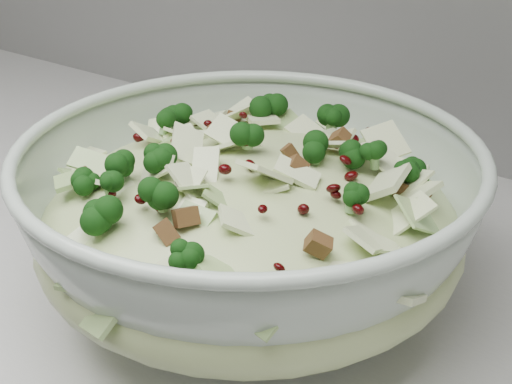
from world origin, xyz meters
TOP-DOWN VIEW (x-y plane):
  - mixing_bowl at (-0.15, 1.60)m, footprint 0.50×0.50m
  - salad at (-0.15, 1.60)m, footprint 0.48×0.48m

SIDE VIEW (x-z plane):
  - mixing_bowl at x=-0.15m, z-range 0.90..1.05m
  - salad at x=-0.15m, z-range 0.93..1.08m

